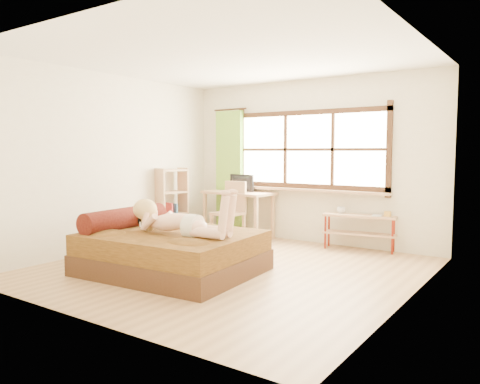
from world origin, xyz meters
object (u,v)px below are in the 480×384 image
Objects in this scene: woman at (178,209)px; bookshelf at (172,203)px; kitten at (138,217)px; pipe_shelf at (360,224)px; bed at (169,250)px; chair at (231,208)px; desk at (238,198)px.

woman is 2.47m from bookshelf.
pipe_shelf is (2.19, 2.53, -0.23)m from kitten.
pipe_shelf is at bearing 28.20° from bookshelf.
bed is 2.32m from bookshelf.
woman is 0.90m from kitten.
pipe_shelf is 0.92× the size of bookshelf.
bed is at bearing 162.80° from woman.
woman is 2.35m from chair.
bed is at bearing -12.99° from kitten.
desk is 0.40m from chair.
kitten is 3.35m from pipe_shelf.
chair is at bearing 83.29° from kitten.
woman is at bearing -33.96° from bookshelf.
kitten is at bearing -50.31° from bookshelf.
kitten is 0.25× the size of bookshelf.
bed is 2.64m from desk.
bed is 2.25m from chair.
desk is (-0.02, 2.41, 0.07)m from kitten.
woman is at bearing -65.70° from desk.
bookshelf is at bearing 130.60° from woman.
chair is (-0.58, 2.15, 0.29)m from bed.
desk is at bearing 104.96° from woman.
kitten is at bearing 167.01° from bed.
woman is at bearing -13.97° from kitten.
bookshelf is at bearing -149.62° from chair.
chair is 2.16m from pipe_shelf.
desk is at bearing 54.89° from bookshelf.
chair is 0.89× the size of pipe_shelf.
woman is 2.71m from desk.
kitten is 1.82m from bookshelf.
pipe_shelf is at bearing 55.86° from bed.
kitten is 0.23× the size of desk.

